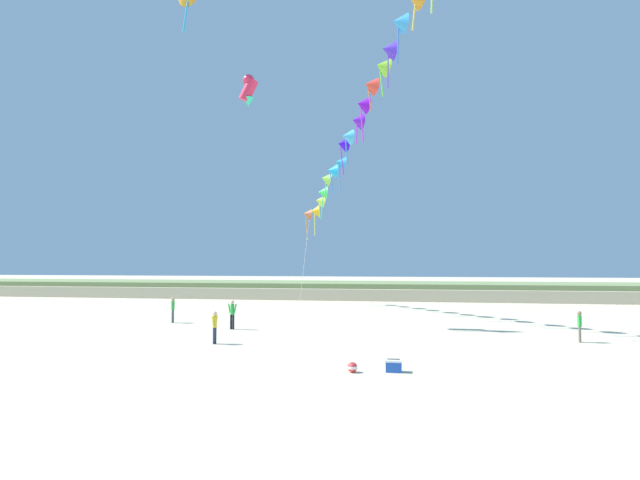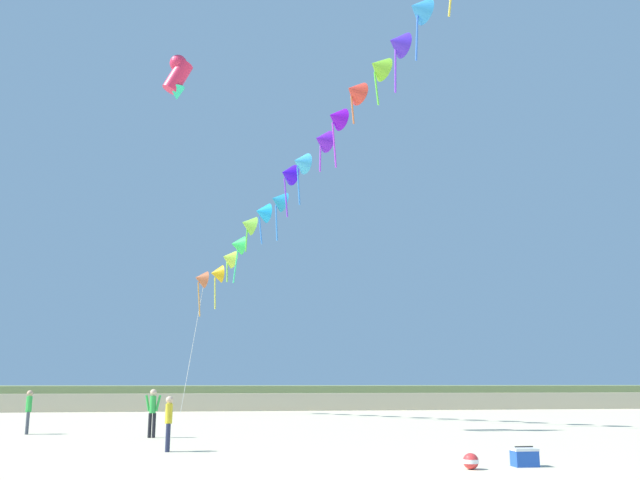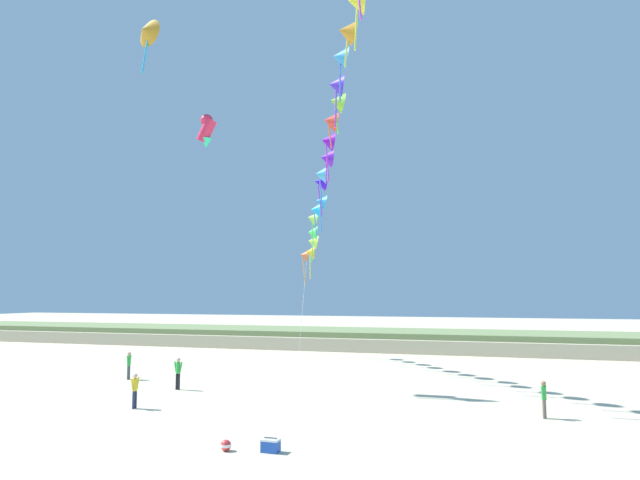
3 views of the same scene
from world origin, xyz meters
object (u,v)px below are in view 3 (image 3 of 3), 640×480
Objects in this scene: person_near_left at (178,371)px; large_kite_mid_trail at (146,31)px; person_near_right at (544,397)px; large_kite_low_lead at (207,130)px; person_far_left at (129,364)px; beach_cooler at (271,445)px; person_mid_center at (135,388)px; beach_ball at (226,445)px.

large_kite_mid_trail is at bearing 156.32° from person_near_left.
person_near_right is (18.35, -1.72, -0.10)m from person_near_left.
large_kite_mid_trail is (-4.06, -0.58, 6.48)m from large_kite_low_lead.
beach_cooler is (14.36, -12.22, -0.73)m from person_far_left.
large_kite_mid_trail is (0.95, -0.66, 20.53)m from person_far_left.
large_kite_low_lead is (5.01, -0.08, 14.05)m from person_far_left.
person_far_left is (-5.78, 7.48, 0.05)m from person_mid_center.
person_mid_center reaches higher than beach_cooler.
beach_ball is at bearing -44.18° from person_far_left.
large_kite_low_lead reaches higher than person_far_left.
person_near_right is 13.34m from beach_ball.
large_kite_low_lead is 3.59× the size of beach_cooler.
beach_cooler is at bearing -52.41° from large_kite_low_lead.
large_kite_low_lead is 0.56× the size of large_kite_mid_trail.
beach_cooler is (9.35, -12.14, -14.78)m from large_kite_low_lead.
large_kite_mid_trail reaches higher than person_near_left.
person_near_left reaches higher than beach_cooler.
person_near_left is 2.94× the size of beach_cooler.
person_near_right is at bearing -5.37° from person_near_left.
large_kite_low_lead is at bearing 127.59° from beach_cooler.
person_near_left is 20.94m from large_kite_mid_trail.
beach_cooler is (13.41, -11.56, -21.27)m from large_kite_mid_trail.
beach_ball is at bearing -140.59° from person_near_right.
person_near_right is at bearing 42.59° from beach_cooler.
person_far_left is at bearing 153.96° from person_near_left.
large_kite_low_lead is at bearing 95.94° from person_mid_center.
beach_ball is (8.06, -10.18, -0.80)m from person_near_left.
person_near_left is 5.40m from person_far_left.
person_near_left is 0.46× the size of large_kite_mid_trail.
person_near_left is at bearing 133.99° from beach_cooler.
person_near_left is 18.43m from person_near_right.
beach_cooler is at bearing -40.40° from person_far_left.
person_near_left is 5.19m from person_mid_center.
large_kite_low_lead is 7.67m from large_kite_mid_trail.
person_near_left is 1.04× the size of person_far_left.
person_far_left is (-4.85, 2.37, -0.03)m from person_near_left.
large_kite_mid_trail reaches higher than person_mid_center.
large_kite_low_lead reaches higher than beach_cooler.
person_mid_center is 9.46m from person_far_left.
beach_ball is at bearing -44.83° from large_kite_mid_trail.
person_mid_center reaches higher than beach_ball.
person_far_left is (-23.21, 4.10, 0.07)m from person_near_right.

